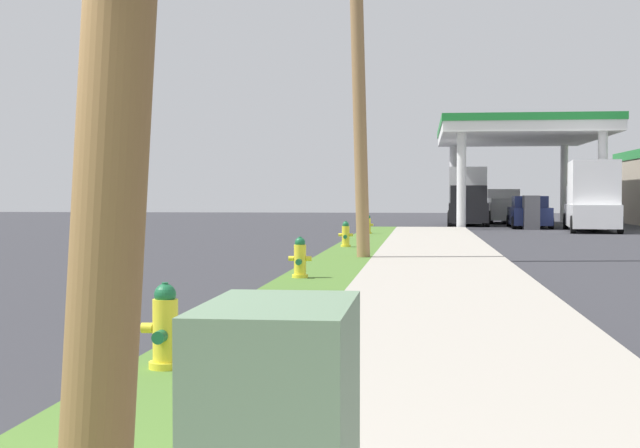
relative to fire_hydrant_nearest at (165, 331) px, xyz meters
The scene contains 9 objects.
fire_hydrant_nearest is the anchor object (origin of this frame).
fire_hydrant_second 8.63m from the fire_hydrant_nearest, 90.01° to the left, with size 0.42×0.38×0.74m.
fire_hydrant_third 18.48m from the fire_hydrant_nearest, 90.02° to the left, with size 0.42×0.37×0.74m.
fire_hydrant_fourth 27.47m from the fire_hydrant_nearest, 89.80° to the left, with size 0.42×0.38×0.74m.
utility_pole_midground 15.00m from the fire_hydrant_nearest, 87.41° to the left, with size 1.40×0.44×9.80m.
car_navy_by_near_pump 38.71m from the fire_hydrant_nearest, 78.90° to the left, with size 2.02×4.53×1.57m.
truck_silver_at_forecourt 46.14m from the fire_hydrant_nearest, 81.44° to the left, with size 2.24×5.45×1.97m.
truck_black_on_apron 41.99m from the fire_hydrant_nearest, 83.69° to the left, with size 2.31×6.46×3.11m.
truck_white_at_far_bay 35.19m from the fire_hydrant_nearest, 73.99° to the left, with size 2.69×6.56×3.11m.
Camera 1 is at (2.62, -2.96, 1.62)m, focal length 50.76 mm.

